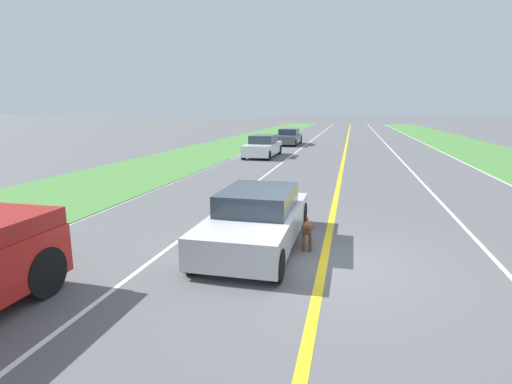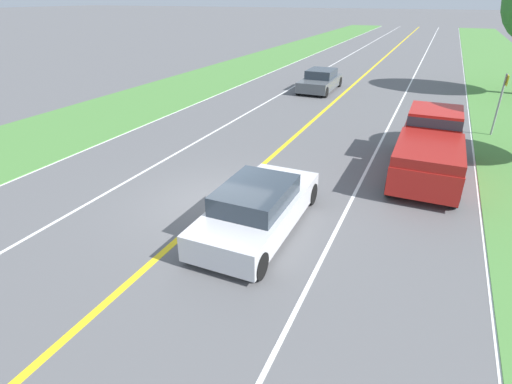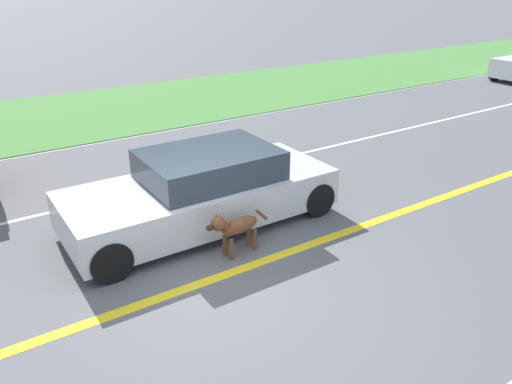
{
  "view_description": "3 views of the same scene",
  "coord_description": "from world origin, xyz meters",
  "views": [
    {
      "loc": [
        -0.45,
        7.89,
        3.11
      ],
      "look_at": [
        1.69,
        -1.08,
        1.19
      ],
      "focal_mm": 28.0,
      "sensor_mm": 36.0,
      "label": 1
    },
    {
      "loc": [
        5.21,
        -8.95,
        5.46
      ],
      "look_at": [
        1.51,
        -0.69,
        1.0
      ],
      "focal_mm": 28.0,
      "sensor_mm": 36.0,
      "label": 2
    },
    {
      "loc": [
        -5.33,
        2.69,
        4.04
      ],
      "look_at": [
        0.77,
        -1.32,
        0.77
      ],
      "focal_mm": 35.0,
      "sensor_mm": 36.0,
      "label": 3
    }
  ],
  "objects": [
    {
      "name": "ground_plane",
      "position": [
        0.0,
        0.0,
        0.0
      ],
      "size": [
        400.0,
        400.0,
        0.0
      ],
      "primitive_type": "plane",
      "color": "#5B5B5E"
    },
    {
      "name": "centre_divider_line",
      "position": [
        0.0,
        0.0,
        0.0
      ],
      "size": [
        0.18,
        160.0,
        0.01
      ],
      "primitive_type": "cube",
      "color": "yellow",
      "rests_on": "ground"
    },
    {
      "name": "lane_edge_line_right",
      "position": [
        7.0,
        0.0,
        0.0
      ],
      "size": [
        0.14,
        160.0,
        0.01
      ],
      "primitive_type": "cube",
      "color": "white",
      "rests_on": "ground"
    },
    {
      "name": "lane_edge_line_left",
      "position": [
        -7.0,
        0.0,
        0.0
      ],
      "size": [
        0.14,
        160.0,
        0.01
      ],
      "primitive_type": "cube",
      "color": "white",
      "rests_on": "ground"
    },
    {
      "name": "lane_dash_same_dir",
      "position": [
        3.5,
        0.0,
        0.0
      ],
      "size": [
        0.1,
        160.0,
        0.01
      ],
      "primitive_type": "cube",
      "color": "white",
      "rests_on": "ground"
    },
    {
      "name": "lane_dash_oncoming",
      "position": [
        -3.5,
        0.0,
        0.0
      ],
      "size": [
        0.1,
        160.0,
        0.01
      ],
      "primitive_type": "cube",
      "color": "white",
      "rests_on": "ground"
    },
    {
      "name": "ego_car",
      "position": [
        1.61,
        -0.79,
        0.61
      ],
      "size": [
        1.88,
        4.55,
        1.3
      ],
      "color": "silver",
      "rests_on": "ground"
    },
    {
      "name": "dog",
      "position": [
        0.42,
        -0.7,
        0.48
      ],
      "size": [
        0.33,
        1.18,
        0.77
      ],
      "rotation": [
        0.0,
        0.0,
        0.13
      ],
      "color": "brown",
      "rests_on": "ground"
    },
    {
      "name": "pickup_truck",
      "position": [
        5.36,
        5.02,
        0.96
      ],
      "size": [
        2.01,
        5.48,
        1.87
      ],
      "color": "red",
      "rests_on": "ground"
    },
    {
      "name": "oncoming_car",
      "position": [
        -1.6,
        16.23,
        0.61
      ],
      "size": [
        1.89,
        4.26,
        1.29
      ],
      "rotation": [
        0.0,
        0.0,
        3.14
      ],
      "color": "#51565B",
      "rests_on": "ground"
    },
    {
      "name": "street_sign",
      "position": [
        7.74,
        10.41,
        1.64
      ],
      "size": [
        0.11,
        0.64,
        2.61
      ],
      "color": "gray",
      "rests_on": "ground"
    }
  ]
}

